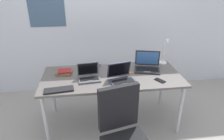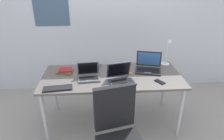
{
  "view_description": "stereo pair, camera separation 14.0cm",
  "coord_description": "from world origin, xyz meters",
  "views": [
    {
      "loc": [
        -0.31,
        -2.36,
        1.93
      ],
      "look_at": [
        0.0,
        0.0,
        0.82
      ],
      "focal_mm": 32.72,
      "sensor_mm": 36.0,
      "label": 1
    },
    {
      "loc": [
        -0.17,
        -2.37,
        1.93
      ],
      "look_at": [
        0.0,
        0.0,
        0.82
      ],
      "focal_mm": 32.72,
      "sensor_mm": 36.0,
      "label": 2
    }
  ],
  "objects": [
    {
      "name": "external_keyboard",
      "position": [
        -0.65,
        -0.3,
        0.75
      ],
      "size": [
        0.34,
        0.16,
        0.02
      ],
      "primitive_type": "cube",
      "rotation": [
        0.0,
        0.0,
        0.12
      ],
      "color": "black",
      "rests_on": "desk"
    },
    {
      "name": "cell_phone",
      "position": [
        0.57,
        -0.22,
        0.74
      ],
      "size": [
        0.13,
        0.15,
        0.01
      ],
      "primitive_type": "cube",
      "rotation": [
        0.0,
        0.0,
        0.56
      ],
      "color": "black",
      "rests_on": "desk"
    },
    {
      "name": "wall_back",
      "position": [
        -0.0,
        1.1,
        1.3
      ],
      "size": [
        6.0,
        0.13,
        2.6
      ],
      "color": "silver",
      "rests_on": "ground_plane"
    },
    {
      "name": "ground_plane",
      "position": [
        0.0,
        0.0,
        0.0
      ],
      "size": [
        12.0,
        12.0,
        0.0
      ],
      "primitive_type": "plane",
      "color": "gray"
    },
    {
      "name": "coffee_mug",
      "position": [
        -0.2,
        0.23,
        0.78
      ],
      "size": [
        0.11,
        0.08,
        0.09
      ],
      "color": "#2D518C",
      "rests_on": "desk"
    },
    {
      "name": "desk_lamp",
      "position": [
        0.8,
        0.28,
        0.94
      ],
      "size": [
        0.12,
        0.18,
        0.4
      ],
      "color": "white",
      "rests_on": "desk"
    },
    {
      "name": "computer_mouse",
      "position": [
        -0.34,
        0.23,
        0.76
      ],
      "size": [
        0.06,
        0.1,
        0.03
      ],
      "primitive_type": "ellipsoid",
      "rotation": [
        0.0,
        0.0,
        0.06
      ],
      "color": "black",
      "rests_on": "desk"
    },
    {
      "name": "laptop_mid_desk",
      "position": [
        0.1,
        -0.17,
        0.79
      ],
      "size": [
        0.36,
        0.33,
        0.22
      ],
      "color": "#33384C",
      "rests_on": "desk"
    },
    {
      "name": "book_stack",
      "position": [
        -0.62,
        0.14,
        0.76
      ],
      "size": [
        0.23,
        0.19,
        0.05
      ],
      "color": "brown",
      "rests_on": "desk"
    },
    {
      "name": "laptop_near_mouse",
      "position": [
        0.5,
        0.13,
        0.79
      ],
      "size": [
        0.39,
        0.35,
        0.25
      ],
      "color": "#232326",
      "rests_on": "desk"
    },
    {
      "name": "paper_folder_mid_desk",
      "position": [
        0.12,
        0.14,
        0.74
      ],
      "size": [
        0.29,
        0.35,
        0.01
      ],
      "primitive_type": "cube",
      "rotation": [
        0.0,
        0.0,
        0.22
      ],
      "color": "orange",
      "rests_on": "desk"
    },
    {
      "name": "laptop_back_right",
      "position": [
        -0.3,
        -0.06,
        0.78
      ],
      "size": [
        0.29,
        0.24,
        0.2
      ],
      "color": "#515459",
      "rests_on": "desk"
    },
    {
      "name": "desk",
      "position": [
        0.0,
        0.0,
        0.68
      ],
      "size": [
        1.8,
        0.8,
        0.74
      ],
      "color": "#595451",
      "rests_on": "ground_plane"
    }
  ]
}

